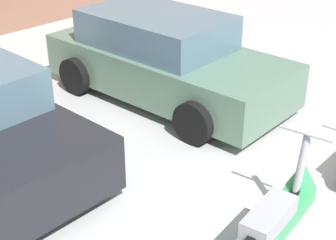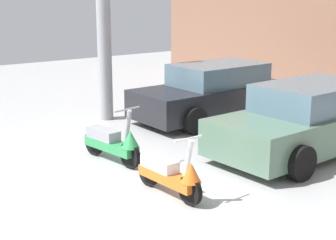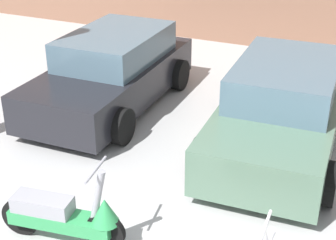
% 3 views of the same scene
% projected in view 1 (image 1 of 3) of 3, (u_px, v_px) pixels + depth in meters
% --- Properties ---
extents(scooter_front_left, '(1.50, 0.57, 1.05)m').
position_uv_depth(scooter_front_left, '(281.00, 210.00, 4.98)').
color(scooter_front_left, black).
rests_on(scooter_front_left, ground_plane).
extents(car_rear_center, '(2.03, 3.96, 1.32)m').
position_uv_depth(car_rear_center, '(165.00, 59.00, 7.89)').
color(car_rear_center, '#51705B').
rests_on(car_rear_center, ground_plane).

